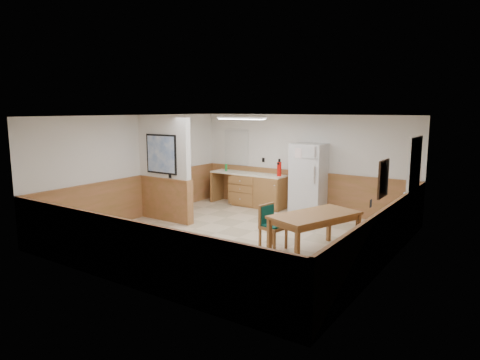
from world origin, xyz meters
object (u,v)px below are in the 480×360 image
Objects in this scene: dining_bench at (368,245)px; fire_extinguisher at (279,169)px; refrigerator at (309,179)px; soap_bottle at (226,167)px; dining_table at (315,219)px; dining_chair at (270,223)px.

dining_bench is 4.26m from fire_extinguisher.
dining_bench is 3.39× the size of fire_extinguisher.
refrigerator is 1.16× the size of dining_bench.
dining_table is at bearing -34.38° from soap_bottle.
dining_bench is 5.67m from soap_bottle.
refrigerator is at bearing -1.01° from soap_bottle.
refrigerator reaches higher than dining_table.
fire_extinguisher is (-0.86, 0.03, 0.20)m from refrigerator.
refrigerator is 3.94× the size of fire_extinguisher.
fire_extinguisher reaches higher than dining_chair.
dining_table is at bearing -58.87° from fire_extinguisher.
refrigerator reaches higher than soap_bottle.
dining_table is 1.04m from dining_bench.
dining_chair is at bearing -147.96° from dining_table.
dining_chair is (0.53, -2.84, -0.40)m from refrigerator.
refrigerator is at bearing -10.59° from fire_extinguisher.
dining_bench is at bearing -50.63° from refrigerator.
dining_chair is (-1.84, -0.19, 0.15)m from dining_bench.
soap_bottle is at bearing 147.31° from dining_chair.
dining_chair reaches higher than dining_bench.
fire_extinguisher is 1.73m from soap_bottle.
fire_extinguisher reaches higher than dining_bench.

